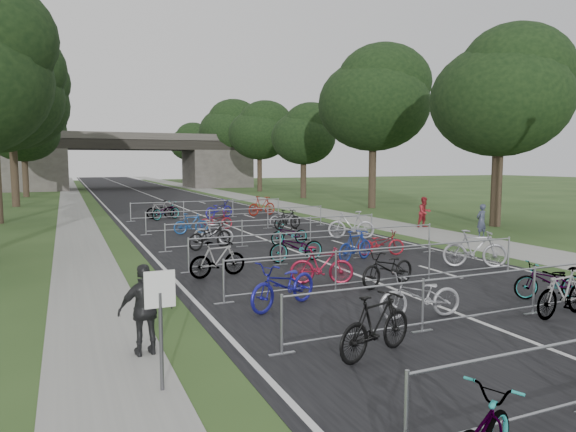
% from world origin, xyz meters
% --- Properties ---
extents(road, '(11.00, 140.00, 0.01)m').
position_xyz_m(road, '(0.00, 50.00, 0.01)').
color(road, black).
rests_on(road, ground).
extents(sidewalk_right, '(3.00, 140.00, 0.01)m').
position_xyz_m(sidewalk_right, '(8.00, 50.00, 0.01)').
color(sidewalk_right, gray).
rests_on(sidewalk_right, ground).
extents(sidewalk_left, '(2.00, 140.00, 0.01)m').
position_xyz_m(sidewalk_left, '(-7.50, 50.00, 0.01)').
color(sidewalk_left, gray).
rests_on(sidewalk_left, ground).
extents(lane_markings, '(0.12, 140.00, 0.00)m').
position_xyz_m(lane_markings, '(0.00, 50.00, 0.00)').
color(lane_markings, silver).
rests_on(lane_markings, ground).
extents(overpass_bridge, '(31.00, 8.00, 7.05)m').
position_xyz_m(overpass_bridge, '(0.00, 65.00, 3.53)').
color(overpass_bridge, '#44403C').
rests_on(overpass_bridge, ground).
extents(park_sign, '(0.45, 0.06, 1.83)m').
position_xyz_m(park_sign, '(-6.80, 3.00, 1.27)').
color(park_sign, '#4C4C51').
rests_on(park_sign, ground).
extents(tree_right_0, '(7.17, 7.17, 10.93)m').
position_xyz_m(tree_right_0, '(13.11, 15.93, 6.92)').
color(tree_right_0, '#33261C').
rests_on(tree_right_0, ground).
extents(tree_right_1, '(8.18, 8.18, 12.47)m').
position_xyz_m(tree_right_1, '(13.11, 27.93, 7.90)').
color(tree_right_1, '#33261C').
rests_on(tree_right_1, ground).
extents(tree_left_2, '(8.40, 8.40, 12.81)m').
position_xyz_m(tree_left_2, '(-11.39, 39.93, 8.12)').
color(tree_left_2, '#33261C').
rests_on(tree_left_2, ground).
extents(tree_right_2, '(6.16, 6.16, 9.39)m').
position_xyz_m(tree_right_2, '(13.11, 39.93, 5.95)').
color(tree_right_2, '#33261C').
rests_on(tree_right_2, ground).
extents(tree_left_3, '(6.72, 6.72, 10.25)m').
position_xyz_m(tree_left_3, '(-11.39, 51.93, 6.49)').
color(tree_left_3, '#33261C').
rests_on(tree_left_3, ground).
extents(tree_right_3, '(7.17, 7.17, 10.93)m').
position_xyz_m(tree_right_3, '(13.11, 51.93, 6.92)').
color(tree_right_3, '#33261C').
rests_on(tree_right_3, ground).
extents(tree_left_4, '(7.56, 7.56, 11.53)m').
position_xyz_m(tree_left_4, '(-11.39, 63.93, 7.30)').
color(tree_left_4, '#33261C').
rests_on(tree_left_4, ground).
extents(tree_right_4, '(8.18, 8.18, 12.47)m').
position_xyz_m(tree_right_4, '(13.11, 63.93, 7.90)').
color(tree_right_4, '#33261C').
rests_on(tree_right_4, ground).
extents(tree_left_5, '(8.40, 8.40, 12.81)m').
position_xyz_m(tree_left_5, '(-11.39, 75.93, 8.12)').
color(tree_left_5, '#33261C').
rests_on(tree_left_5, ground).
extents(tree_right_5, '(6.16, 6.16, 9.39)m').
position_xyz_m(tree_right_5, '(13.11, 75.93, 5.95)').
color(tree_right_5, '#33261C').
rests_on(tree_right_5, ground).
extents(tree_left_6, '(6.72, 6.72, 10.25)m').
position_xyz_m(tree_left_6, '(-11.39, 87.93, 6.49)').
color(tree_left_6, '#33261C').
rests_on(tree_left_6, ground).
extents(tree_right_6, '(7.17, 7.17, 10.93)m').
position_xyz_m(tree_right_6, '(13.11, 87.93, 6.92)').
color(tree_right_6, '#33261C').
rests_on(tree_right_6, ground).
extents(barrier_row_1, '(9.70, 0.08, 1.10)m').
position_xyz_m(barrier_row_1, '(0.00, 3.60, 0.55)').
color(barrier_row_1, '#9EA0A6').
rests_on(barrier_row_1, ground).
extents(barrier_row_2, '(9.70, 0.08, 1.10)m').
position_xyz_m(barrier_row_2, '(0.00, 7.20, 0.55)').
color(barrier_row_2, '#9EA0A6').
rests_on(barrier_row_2, ground).
extents(barrier_row_3, '(9.70, 0.08, 1.10)m').
position_xyz_m(barrier_row_3, '(0.00, 11.00, 0.55)').
color(barrier_row_3, '#9EA0A6').
rests_on(barrier_row_3, ground).
extents(barrier_row_4, '(9.70, 0.08, 1.10)m').
position_xyz_m(barrier_row_4, '(0.00, 15.00, 0.55)').
color(barrier_row_4, '#9EA0A6').
rests_on(barrier_row_4, ground).
extents(barrier_row_5, '(9.70, 0.08, 1.10)m').
position_xyz_m(barrier_row_5, '(0.00, 20.00, 0.55)').
color(barrier_row_5, '#9EA0A6').
rests_on(barrier_row_5, ground).
extents(barrier_row_6, '(9.70, 0.08, 1.10)m').
position_xyz_m(barrier_row_6, '(0.00, 26.00, 0.55)').
color(barrier_row_6, '#9EA0A6').
rests_on(barrier_row_6, ground).
extents(bike_4, '(1.96, 1.10, 1.13)m').
position_xyz_m(bike_4, '(-3.12, 2.86, 0.57)').
color(bike_4, black).
rests_on(bike_4, ground).
extents(bike_5, '(1.99, 0.99, 1.00)m').
position_xyz_m(bike_5, '(-1.01, 4.34, 0.50)').
color(bike_5, '#9A9BA1').
rests_on(bike_5, ground).
extents(bike_6, '(1.85, 0.70, 1.08)m').
position_xyz_m(bike_6, '(1.94, 3.18, 0.54)').
color(bike_6, '#9EA0A6').
rests_on(bike_6, ground).
extents(bike_7, '(1.89, 1.25, 0.94)m').
position_xyz_m(bike_7, '(2.92, 4.32, 0.47)').
color(bike_7, '#9EA0A6').
rests_on(bike_7, ground).
extents(bike_8, '(2.25, 1.58, 1.12)m').
position_xyz_m(bike_8, '(-3.41, 6.27, 0.56)').
color(bike_8, navy).
rests_on(bike_8, ground).
extents(bike_9, '(1.83, 1.16, 1.07)m').
position_xyz_m(bike_9, '(-1.53, 8.01, 0.53)').
color(bike_9, maroon).
rests_on(bike_9, ground).
extents(bike_10, '(2.09, 1.15, 1.04)m').
position_xyz_m(bike_10, '(0.02, 7.04, 0.52)').
color(bike_10, black).
rests_on(bike_10, ground).
extents(bike_11, '(2.05, 1.53, 1.23)m').
position_xyz_m(bike_11, '(4.05, 8.05, 0.61)').
color(bike_11, gray).
rests_on(bike_11, ground).
extents(bike_12, '(1.84, 0.77, 1.07)m').
position_xyz_m(bike_12, '(-3.94, 10.06, 0.54)').
color(bike_12, '#9EA0A6').
rests_on(bike_12, ground).
extents(bike_13, '(2.04, 0.79, 1.06)m').
position_xyz_m(bike_13, '(-0.82, 11.27, 0.53)').
color(bike_13, '#9EA0A6').
rests_on(bike_13, ground).
extents(bike_14, '(1.84, 1.12, 1.07)m').
position_xyz_m(bike_14, '(1.09, 10.57, 0.53)').
color(bike_14, navy).
rests_on(bike_14, ground).
extents(bike_15, '(1.83, 1.10, 0.91)m').
position_xyz_m(bike_15, '(2.51, 11.12, 0.46)').
color(bike_15, maroon).
rests_on(bike_15, ground).
extents(bike_16, '(2.14, 1.40, 1.06)m').
position_xyz_m(bike_16, '(-2.86, 15.02, 0.53)').
color(bike_16, black).
rests_on(bike_16, ground).
extents(bike_17, '(1.69, 1.31, 1.02)m').
position_xyz_m(bike_17, '(-2.44, 16.01, 0.51)').
color(bike_17, '#9A9BA1').
rests_on(bike_17, ground).
extents(bike_18, '(1.80, 0.83, 0.91)m').
position_xyz_m(bike_18, '(0.45, 14.74, 0.46)').
color(bike_18, '#9EA0A6').
rests_on(bike_18, ground).
extents(bike_19, '(2.11, 1.42, 1.24)m').
position_xyz_m(bike_19, '(3.61, 15.11, 0.62)').
color(bike_19, '#A5A5AD').
rests_on(bike_19, ground).
extents(bike_20, '(1.66, 0.54, 0.99)m').
position_xyz_m(bike_20, '(-2.59, 19.46, 0.49)').
color(bike_20, '#1A4991').
rests_on(bike_20, ground).
extents(bike_21, '(1.84, 0.85, 0.93)m').
position_xyz_m(bike_21, '(-1.10, 20.46, 0.47)').
color(bike_21, maroon).
rests_on(bike_21, ground).
extents(bike_22, '(1.74, 0.87, 1.01)m').
position_xyz_m(bike_22, '(2.30, 19.23, 0.50)').
color(bike_22, black).
rests_on(bike_22, ground).
extents(bike_23, '(1.83, 0.83, 0.93)m').
position_xyz_m(bike_23, '(2.62, 20.42, 0.46)').
color(bike_23, gray).
rests_on(bike_23, ground).
extents(bike_24, '(2.13, 1.63, 1.07)m').
position_xyz_m(bike_24, '(-2.57, 26.13, 0.54)').
color(bike_24, '#9EA0A6').
rests_on(bike_24, ground).
extents(bike_25, '(1.88, 0.96, 1.09)m').
position_xyz_m(bike_25, '(-2.77, 26.78, 0.54)').
color(bike_25, '#9EA0A6').
rests_on(bike_25, ground).
extents(bike_26, '(2.22, 1.60, 1.11)m').
position_xyz_m(bike_26, '(0.56, 25.72, 0.56)').
color(bike_26, '#221B99').
rests_on(bike_26, ground).
extents(bike_27, '(2.15, 1.12, 1.25)m').
position_xyz_m(bike_27, '(3.49, 26.06, 0.62)').
color(bike_27, maroon).
rests_on(bike_27, ground).
extents(pedestrian_a, '(0.59, 0.43, 1.52)m').
position_xyz_m(pedestrian_a, '(9.20, 13.09, 0.76)').
color(pedestrian_a, '#33394C').
rests_on(pedestrian_a, ground).
extents(pedestrian_b, '(0.78, 0.61, 1.59)m').
position_xyz_m(pedestrian_b, '(9.20, 17.09, 0.80)').
color(pedestrian_b, maroon).
rests_on(pedestrian_b, ground).
extents(pedestrian_c, '(0.98, 0.46, 1.63)m').
position_xyz_m(pedestrian_c, '(-6.80, 4.56, 0.81)').
color(pedestrian_c, black).
rests_on(pedestrian_c, ground).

